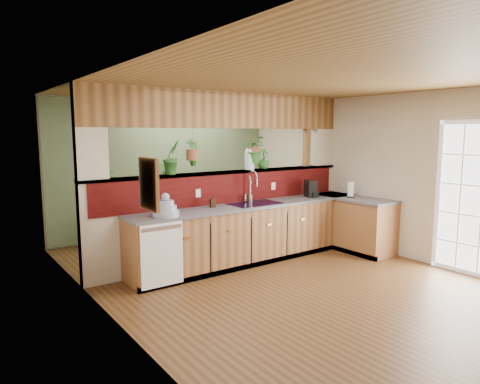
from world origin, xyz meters
TOP-DOWN VIEW (x-y plane):
  - ground at (0.00, 0.00)m, footprint 4.60×7.00m
  - ceiling at (0.00, 0.00)m, footprint 4.60×7.00m
  - wall_back at (0.00, 3.50)m, footprint 4.60×0.02m
  - wall_left at (-2.30, 0.00)m, footprint 0.02×7.00m
  - wall_right at (2.30, 0.00)m, footprint 0.02×7.00m
  - pass_through_partition at (0.03, 1.35)m, footprint 4.60×0.21m
  - pass_through_ledge at (0.00, 1.35)m, footprint 4.60×0.21m
  - header_beam at (0.00, 1.35)m, footprint 4.60×0.15m
  - sage_backwall at (0.00, 3.48)m, footprint 4.55×0.02m
  - countertop at (0.84, 0.87)m, footprint 4.14×1.52m
  - dishwasher at (-1.48, 0.66)m, footprint 0.58×0.03m
  - navy_sink at (0.25, 0.98)m, footprint 0.82×0.50m
  - french_door at (2.27, -1.30)m, footprint 0.06×1.02m
  - framed_print at (-2.27, -0.80)m, footprint 0.04×0.35m
  - faucet at (0.30, 1.13)m, footprint 0.22×0.22m
  - dish_stack at (-1.33, 0.85)m, footprint 0.35×0.35m
  - soap_dispenser at (-0.46, 1.08)m, footprint 0.09×0.09m
  - coffee_maker at (1.44, 0.96)m, footprint 0.15×0.26m
  - paper_towel at (1.96, 0.54)m, footprint 0.13×0.13m
  - glass_jar at (0.42, 1.35)m, footprint 0.16×0.16m
  - ledge_plant_left at (-0.97, 1.35)m, footprint 0.34×0.31m
  - ledge_plant_right at (0.71, 1.35)m, footprint 0.25×0.25m
  - hanging_plant_a at (-0.63, 1.35)m, footprint 0.22×0.19m
  - hanging_plant_b at (0.50, 1.35)m, footprint 0.48×0.45m
  - shelving_console at (-0.68, 3.25)m, footprint 1.38×0.42m
  - shelf_plant_a at (-1.27, 3.25)m, footprint 0.25×0.19m
  - shelf_plant_b at (-0.16, 3.25)m, footprint 0.35×0.35m
  - floor_plant at (1.19, 2.29)m, footprint 0.68×0.60m

SIDE VIEW (x-z plane):
  - ground at x=0.00m, z-range -0.01..0.01m
  - floor_plant at x=1.19m, z-range 0.00..0.71m
  - countertop at x=0.84m, z-range 0.00..0.90m
  - dishwasher at x=-1.48m, z-range 0.05..0.87m
  - shelving_console at x=-0.68m, z-range 0.04..0.96m
  - navy_sink at x=0.25m, z-range 0.73..0.91m
  - soap_dispenser at x=-0.46m, z-range 0.90..1.07m
  - dish_stack at x=-1.33m, z-range 0.84..1.15m
  - paper_towel at x=1.96m, z-range 0.89..1.16m
  - coffee_maker at x=1.44m, z-range 0.89..1.17m
  - french_door at x=2.27m, z-range -0.03..2.13m
  - faucet at x=0.30m, z-range 0.92..1.42m
  - shelf_plant_a at x=-1.27m, z-range 0.96..1.39m
  - pass_through_partition at x=0.03m, z-range -0.11..2.49m
  - shelf_plant_b at x=-0.16m, z-range 0.96..1.44m
  - wall_back at x=0.00m, z-range 0.00..2.60m
  - wall_left at x=-2.30m, z-range 0.00..2.60m
  - wall_right at x=2.30m, z-range 0.00..2.60m
  - sage_backwall at x=0.00m, z-range 0.02..2.58m
  - pass_through_ledge at x=0.00m, z-range 1.35..1.39m
  - framed_print at x=-2.27m, z-range 1.32..1.78m
  - ledge_plant_right at x=0.71m, z-range 1.39..1.74m
  - glass_jar at x=0.42m, z-range 1.39..1.74m
  - ledge_plant_left at x=-0.97m, z-range 1.39..1.88m
  - hanging_plant_a at x=-0.63m, z-range 1.57..2.09m
  - hanging_plant_b at x=0.50m, z-range 1.62..2.17m
  - header_beam at x=0.00m, z-range 2.05..2.60m
  - ceiling at x=0.00m, z-range 2.60..2.60m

